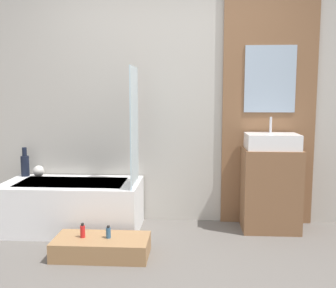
% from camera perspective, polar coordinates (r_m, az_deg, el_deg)
% --- Properties ---
extents(wall_tiled_back, '(4.20, 0.06, 2.60)m').
position_cam_1_polar(wall_tiled_back, '(4.15, 0.07, 6.54)').
color(wall_tiled_back, '#B7B2A8').
rests_on(wall_tiled_back, ground_plane).
extents(wall_wood_accent, '(0.94, 0.04, 2.60)m').
position_cam_1_polar(wall_wood_accent, '(4.16, 14.46, 6.46)').
color(wall_wood_accent, brown).
rests_on(wall_wood_accent, ground_plane).
extents(bathtub, '(1.35, 0.68, 0.49)m').
position_cam_1_polar(bathtub, '(4.09, -13.66, -8.68)').
color(bathtub, white).
rests_on(bathtub, ground_plane).
extents(glass_shower_screen, '(0.01, 0.45, 1.12)m').
position_cam_1_polar(glass_shower_screen, '(3.71, -4.93, 2.50)').
color(glass_shower_screen, silver).
rests_on(glass_shower_screen, bathtub).
extents(wooden_step_bench, '(0.79, 0.39, 0.16)m').
position_cam_1_polar(wooden_step_bench, '(3.46, -9.61, -14.50)').
color(wooden_step_bench, '#997047').
rests_on(wooden_step_bench, ground_plane).
extents(vanity_cabinet, '(0.55, 0.40, 0.82)m').
position_cam_1_polar(vanity_cabinet, '(4.06, 14.64, -6.43)').
color(vanity_cabinet, brown).
rests_on(vanity_cabinet, ground_plane).
extents(sink, '(0.51, 0.35, 0.31)m').
position_cam_1_polar(sink, '(3.97, 14.86, 0.37)').
color(sink, white).
rests_on(sink, vanity_cabinet).
extents(vase_tall_dark, '(0.09, 0.09, 0.31)m').
position_cam_1_polar(vase_tall_dark, '(4.43, -20.04, -2.80)').
color(vase_tall_dark, black).
rests_on(vase_tall_dark, bathtub).
extents(vase_round_light, '(0.12, 0.12, 0.12)m').
position_cam_1_polar(vase_round_light, '(4.37, -18.25, -3.74)').
color(vase_round_light, silver).
rests_on(vase_round_light, bathtub).
extents(bottle_soap_primary, '(0.04, 0.04, 0.12)m').
position_cam_1_polar(bottle_soap_primary, '(3.45, -12.29, -12.24)').
color(bottle_soap_primary, red).
rests_on(bottle_soap_primary, wooden_step_bench).
extents(bottle_soap_secondary, '(0.04, 0.04, 0.11)m').
position_cam_1_polar(bottle_soap_secondary, '(3.40, -8.65, -12.58)').
color(bottle_soap_secondary, '#2D567A').
rests_on(bottle_soap_secondary, wooden_step_bench).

